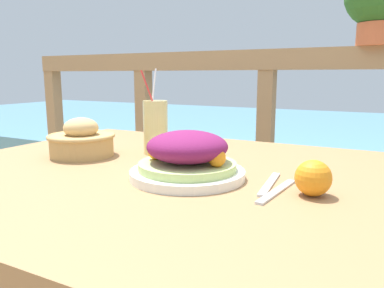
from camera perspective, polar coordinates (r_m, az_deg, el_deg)
name	(u,v)px	position (r m, az deg, el deg)	size (l,w,h in m)	color
patio_table	(161,201)	(0.97, -4.79, -8.60)	(1.18, 1.00, 0.73)	#997047
railing_fence	(266,124)	(1.77, 11.16, 2.94)	(2.80, 0.08, 1.08)	#937551
sea_backdrop	(332,147)	(4.28, 20.56, -0.42)	(12.00, 4.00, 0.41)	#568EA8
salad_plate	(187,158)	(0.85, -0.73, -2.18)	(0.26, 0.26, 0.11)	white
drink_glass	(156,127)	(1.12, -5.57, 2.59)	(0.08, 0.07, 0.25)	#DBCC7F
bread_basket	(82,141)	(1.14, -16.47, 0.50)	(0.19, 0.19, 0.11)	tan
fork	(277,191)	(0.78, 12.79, -7.03)	(0.03, 0.18, 0.00)	silver
knife	(270,184)	(0.83, 11.73, -5.96)	(0.03, 0.18, 0.00)	silver
orange_near_basket	(313,178)	(0.77, 17.98, -4.95)	(0.07, 0.07, 0.07)	orange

